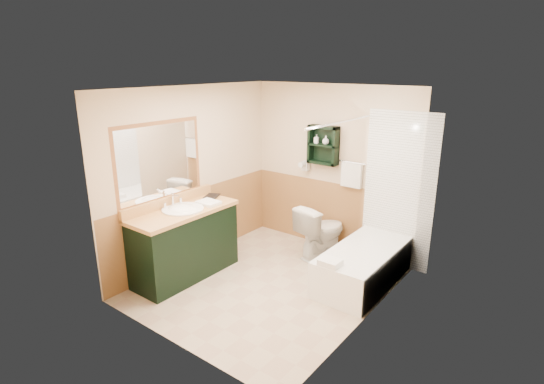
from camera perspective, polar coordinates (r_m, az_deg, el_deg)
The scene contains 25 objects.
floor at distance 5.47m, azimuth -0.48°, elevation -12.22°, with size 3.00×3.00×0.00m, color #C0AC8C.
back_wall at distance 6.22m, azimuth 8.11°, elevation 3.15°, with size 2.60×0.04×2.40m, color beige.
left_wall at distance 5.87m, azimuth -10.76°, elevation 2.18°, with size 0.04×3.00×2.40m, color beige.
right_wall at distance 4.35m, azimuth 13.37°, elevation -3.19°, with size 0.04×3.00×2.40m, color beige.
ceiling at distance 4.78m, azimuth -0.55°, elevation 14.01°, with size 2.60×3.00×0.04m, color white.
wainscot_left at distance 6.06m, azimuth -10.18°, elevation -4.29°, with size 2.98×2.98×1.00m, color #A77944, non-canonical shape.
wainscot_back at distance 6.39m, azimuth 7.70°, elevation -3.01°, with size 2.58×2.58×1.00m, color #A77944, non-canonical shape.
mirror_frame at distance 5.42m, azimuth -14.88°, elevation 3.96°, with size 1.30×1.30×1.00m, color brown, non-canonical shape.
mirror_glass at distance 5.42m, azimuth -14.85°, elevation 3.95°, with size 1.20×1.20×0.90m, color white, non-canonical shape.
tile_right at distance 5.08m, azimuth 16.35°, elevation -2.32°, with size 1.50×1.50×2.10m, color white, non-canonical shape.
tile_back at distance 5.81m, azimuth 16.65°, elevation 0.07°, with size 0.95×0.95×2.10m, color white, non-canonical shape.
tile_accent at distance 4.88m, azimuth 17.06°, elevation 7.18°, with size 1.50×1.50×0.10m, color #154B31, non-canonical shape.
wall_shelf at distance 6.10m, azimuth 6.89°, elevation 6.29°, with size 0.45×0.15×0.55m, color black.
hair_dryer at distance 6.35m, azimuth 4.56°, elevation 3.54°, with size 0.10×0.24×0.18m, color silver, non-canonical shape.
towel_bar at distance 5.97m, azimuth 10.76°, elevation 3.92°, with size 0.40×0.06×0.40m, color white, non-canonical shape.
curtain_rod at distance 5.16m, azimuth 9.39°, elevation 9.32°, with size 0.03×0.03×1.60m, color silver.
shower_curtain at distance 5.49m, azimuth 9.84°, elevation 0.66°, with size 1.05×1.05×1.70m, color beige, non-canonical shape.
vanity at distance 5.59m, azimuth -11.62°, elevation -6.74°, with size 0.59×1.43×0.91m, color black.
bathtub at distance 5.51m, azimuth 12.18°, elevation -9.66°, with size 0.69×1.50×0.46m, color white.
toilet at distance 6.09m, azimuth 6.64°, elevation -5.25°, with size 0.43×0.77×0.76m, color white.
counter_towel at distance 5.57m, azimuth -8.54°, elevation -1.43°, with size 0.28×0.22×0.04m, color white.
vanity_book at distance 5.86m, azimuth -8.94°, elevation 0.48°, with size 0.17×0.02×0.23m, color black.
tub_towel at distance 4.92m, azimuth 7.83°, elevation -9.35°, with size 0.24×0.20×0.07m, color white.
soap_bottle_a at distance 6.14m, azimuth 5.99°, elevation 6.81°, with size 0.06×0.13×0.06m, color white.
soap_bottle_b at distance 6.06m, azimuth 7.25°, elevation 6.81°, with size 0.10×0.12×0.10m, color white.
Camera 1 is at (2.93, -3.77, 2.66)m, focal length 28.00 mm.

